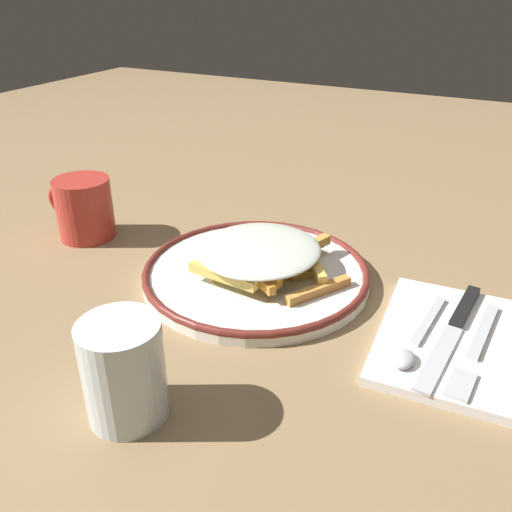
{
  "coord_description": "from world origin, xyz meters",
  "views": [
    {
      "loc": [
        -0.28,
        0.54,
        0.36
      ],
      "look_at": [
        0.0,
        0.0,
        0.03
      ],
      "focal_mm": 37.79,
      "sensor_mm": 36.0,
      "label": 1
    }
  ],
  "objects_px": {
    "napkin": "(450,340)",
    "coffee_mug": "(84,208)",
    "knife": "(456,325)",
    "plate": "(256,273)",
    "fries_heap": "(263,253)",
    "fork": "(476,348)",
    "spoon": "(414,343)",
    "water_glass": "(124,371)"
  },
  "relations": [
    {
      "from": "coffee_mug",
      "to": "plate",
      "type": "bearing_deg",
      "value": 179.96
    },
    {
      "from": "napkin",
      "to": "plate",
      "type": "bearing_deg",
      "value": -6.53
    },
    {
      "from": "knife",
      "to": "napkin",
      "type": "bearing_deg",
      "value": 84.76
    },
    {
      "from": "plate",
      "to": "coffee_mug",
      "type": "distance_m",
      "value": 0.29
    },
    {
      "from": "napkin",
      "to": "coffee_mug",
      "type": "xyz_separation_m",
      "value": [
        0.53,
        -0.03,
        0.04
      ]
    },
    {
      "from": "plate",
      "to": "napkin",
      "type": "bearing_deg",
      "value": 173.47
    },
    {
      "from": "napkin",
      "to": "knife",
      "type": "relative_size",
      "value": 0.98
    },
    {
      "from": "fries_heap",
      "to": "knife",
      "type": "distance_m",
      "value": 0.24
    },
    {
      "from": "napkin",
      "to": "spoon",
      "type": "relative_size",
      "value": 1.35
    },
    {
      "from": "water_glass",
      "to": "coffee_mug",
      "type": "relative_size",
      "value": 0.87
    },
    {
      "from": "knife",
      "to": "spoon",
      "type": "xyz_separation_m",
      "value": [
        0.03,
        0.05,
        0.0
      ]
    },
    {
      "from": "napkin",
      "to": "fork",
      "type": "height_order",
      "value": "fork"
    },
    {
      "from": "napkin",
      "to": "spoon",
      "type": "height_order",
      "value": "spoon"
    },
    {
      "from": "plate",
      "to": "fries_heap",
      "type": "distance_m",
      "value": 0.03
    },
    {
      "from": "napkin",
      "to": "water_glass",
      "type": "distance_m",
      "value": 0.34
    },
    {
      "from": "knife",
      "to": "water_glass",
      "type": "xyz_separation_m",
      "value": [
        0.24,
        0.26,
        0.03
      ]
    },
    {
      "from": "fork",
      "to": "knife",
      "type": "height_order",
      "value": "knife"
    },
    {
      "from": "coffee_mug",
      "to": "knife",
      "type": "bearing_deg",
      "value": 178.96
    },
    {
      "from": "knife",
      "to": "coffee_mug",
      "type": "relative_size",
      "value": 1.91
    },
    {
      "from": "water_glass",
      "to": "plate",
      "type": "bearing_deg",
      "value": -88.58
    },
    {
      "from": "fork",
      "to": "napkin",
      "type": "bearing_deg",
      "value": -24.26
    },
    {
      "from": "plate",
      "to": "knife",
      "type": "relative_size",
      "value": 1.39
    },
    {
      "from": "knife",
      "to": "water_glass",
      "type": "relative_size",
      "value": 2.19
    },
    {
      "from": "plate",
      "to": "spoon",
      "type": "relative_size",
      "value": 1.91
    },
    {
      "from": "spoon",
      "to": "water_glass",
      "type": "xyz_separation_m",
      "value": [
        0.21,
        0.2,
        0.03
      ]
    },
    {
      "from": "water_glass",
      "to": "coffee_mug",
      "type": "distance_m",
      "value": 0.39
    },
    {
      "from": "fries_heap",
      "to": "coffee_mug",
      "type": "bearing_deg",
      "value": 0.66
    },
    {
      "from": "water_glass",
      "to": "coffee_mug",
      "type": "height_order",
      "value": "water_glass"
    },
    {
      "from": "plate",
      "to": "fries_heap",
      "type": "xyz_separation_m",
      "value": [
        -0.01,
        -0.0,
        0.03
      ]
    },
    {
      "from": "fork",
      "to": "water_glass",
      "type": "distance_m",
      "value": 0.35
    },
    {
      "from": "fork",
      "to": "coffee_mug",
      "type": "bearing_deg",
      "value": -4.15
    },
    {
      "from": "water_glass",
      "to": "fork",
      "type": "bearing_deg",
      "value": -140.1
    },
    {
      "from": "napkin",
      "to": "knife",
      "type": "xyz_separation_m",
      "value": [
        -0.0,
        -0.02,
        0.01
      ]
    },
    {
      "from": "fries_heap",
      "to": "coffee_mug",
      "type": "height_order",
      "value": "coffee_mug"
    },
    {
      "from": "coffee_mug",
      "to": "fries_heap",
      "type": "bearing_deg",
      "value": -179.34
    },
    {
      "from": "fork",
      "to": "water_glass",
      "type": "height_order",
      "value": "water_glass"
    },
    {
      "from": "coffee_mug",
      "to": "fork",
      "type": "bearing_deg",
      "value": 175.85
    },
    {
      "from": "fries_heap",
      "to": "coffee_mug",
      "type": "relative_size",
      "value": 1.83
    },
    {
      "from": "napkin",
      "to": "fries_heap",
      "type": "bearing_deg",
      "value": -7.6
    },
    {
      "from": "water_glass",
      "to": "napkin",
      "type": "bearing_deg",
      "value": -135.57
    },
    {
      "from": "napkin",
      "to": "fork",
      "type": "xyz_separation_m",
      "value": [
        -0.03,
        0.01,
        0.01
      ]
    },
    {
      "from": "napkin",
      "to": "fork",
      "type": "relative_size",
      "value": 1.17
    }
  ]
}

